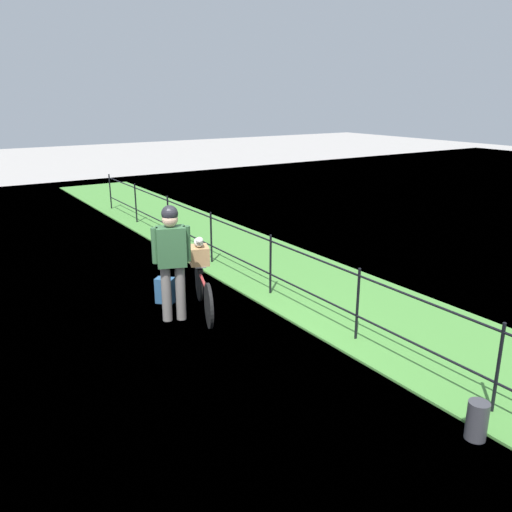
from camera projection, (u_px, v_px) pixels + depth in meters
ground_plane at (188, 348)px, 6.78m from camera, size 60.00×60.00×0.00m
grass_strip at (350, 303)px, 8.23m from camera, size 27.00×2.40×0.03m
iron_fence at (310, 277)px, 7.63m from camera, size 18.04×0.04×1.01m
bicycle_main at (203, 291)px, 7.81m from camera, size 1.61×0.61×0.64m
wooden_crate at (199, 255)px, 8.04m from camera, size 0.42×0.38×0.28m
terrier_dog at (199, 242)px, 7.96m from camera, size 0.32×0.23×0.18m
cyclist_person at (172, 253)px, 7.36m from camera, size 0.38×0.51×1.68m
backpack_on_paving at (165, 290)px, 8.23m from camera, size 0.33×0.32×0.40m
mooring_bollard at (477, 421)px, 4.94m from camera, size 0.20×0.20×0.39m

